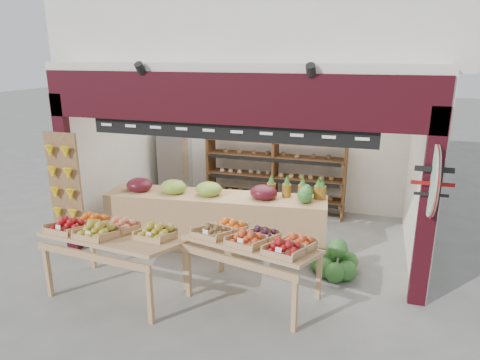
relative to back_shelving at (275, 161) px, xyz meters
name	(u,v)px	position (x,y,z in m)	size (l,w,h in m)	color
ground	(245,244)	(-0.09, -1.82, -1.09)	(60.00, 60.00, 0.00)	slate
shop_structure	(271,16)	(-0.09, -0.21, 2.83)	(6.36, 5.12, 5.40)	white
banana_board	(64,189)	(-2.82, -3.00, 0.02)	(0.60, 0.15, 1.80)	olive
gift_sign	(433,181)	(2.66, -2.97, 0.66)	(0.04, 0.93, 0.92)	#B3E1C7
back_shelving	(275,161)	(0.00, 0.00, 0.00)	(2.92, 0.48, 1.81)	brown
refrigerator	(177,164)	(-2.29, 0.05, -0.26)	(0.65, 0.65, 1.67)	silver
cardboard_stack	(194,219)	(-1.20, -1.52, -0.86)	(1.03, 0.86, 0.65)	silver
mid_counter	(215,219)	(-0.57, -2.04, -0.58)	(3.81, 1.16, 1.16)	tan
display_table_left	(109,233)	(-1.43, -3.83, -0.22)	(1.85, 1.13, 1.11)	tan
display_table_right	(254,241)	(0.52, -3.42, -0.25)	(1.86, 1.29, 1.07)	tan
watermelon_pile	(334,263)	(1.51, -2.43, -0.90)	(0.74, 0.74, 0.58)	#1B521D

